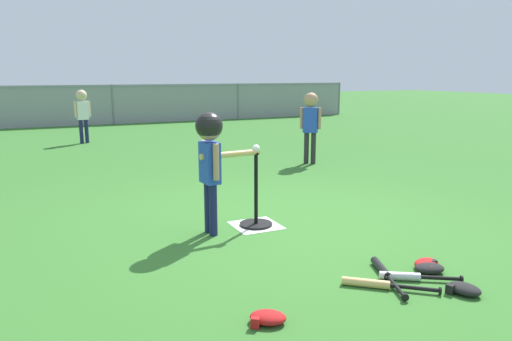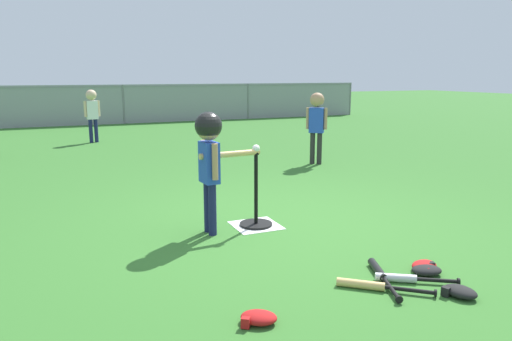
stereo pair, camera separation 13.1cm
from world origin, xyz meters
name	(u,v)px [view 1 (the left image)]	position (x,y,z in m)	size (l,w,h in m)	color
ground_plane	(284,224)	(0.00, 0.00, 0.00)	(60.00, 60.00, 0.00)	#336B28
home_plate	(256,225)	(-0.27, 0.07, 0.00)	(0.44, 0.44, 0.01)	white
batting_tee	(256,214)	(-0.27, 0.07, 0.12)	(0.32, 0.32, 0.73)	black
baseball_on_tee	(256,149)	(-0.27, 0.07, 0.76)	(0.07, 0.07, 0.07)	white
batter_child	(210,148)	(-0.74, 0.04, 0.80)	(0.63, 0.32, 1.13)	#191E4C
fielder_deep_right	(311,118)	(1.93, 2.66, 0.75)	(0.28, 0.25, 1.16)	#262626
fielder_deep_center	(82,109)	(-1.19, 6.75, 0.73)	(0.33, 0.22, 1.13)	#191E4C
spare_bat_silver	(408,277)	(0.19, -1.53, 0.03)	(0.52, 0.35, 0.06)	silver
spare_bat_wood	(376,284)	(-0.10, -1.53, 0.03)	(0.54, 0.46, 0.06)	#DBB266
spare_bat_black	(384,272)	(0.08, -1.39, 0.03)	(0.28, 0.62, 0.06)	black
glove_by_plate	(464,289)	(0.38, -1.85, 0.04)	(0.23, 0.26, 0.07)	black
glove_near_bats	(430,268)	(0.43, -1.49, 0.04)	(0.26, 0.22, 0.07)	black
glove_tossed_aside	(427,264)	(0.47, -1.42, 0.04)	(0.25, 0.22, 0.07)	#B21919
glove_outfield_drop	(267,318)	(-0.99, -1.64, 0.04)	(0.27, 0.26, 0.07)	#B21919
outfield_fence	(113,103)	(0.00, 10.56, 0.62)	(16.06, 0.06, 1.15)	slate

